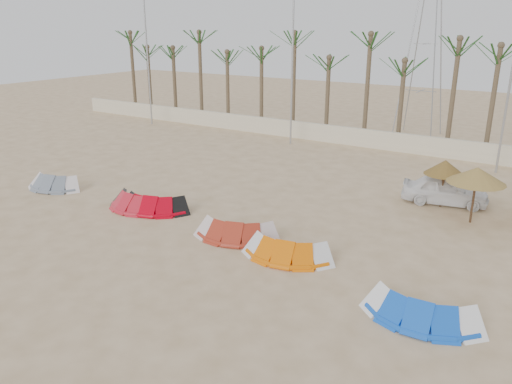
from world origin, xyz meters
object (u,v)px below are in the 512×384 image
Objects in this scene: kite_orange at (291,246)px; car at (445,190)px; kite_red_right at (241,228)px; kite_red_left at (136,200)px; kite_blue at (425,305)px; parasol_left at (445,167)px; kite_red_mid at (158,202)px; kite_grey at (58,181)px; parasol_mid at (477,175)px.

kite_orange is 0.90× the size of car.
kite_orange is 9.88m from car.
car is (6.13, 8.77, 0.27)m from kite_red_right.
kite_red_left is 14.35m from kite_blue.
kite_red_left and kite_red_right have the same top height.
parasol_left is (6.10, 8.24, 1.56)m from kite_red_right.
kite_red_left and kite_blue have the same top height.
kite_red_mid is 7.82m from kite_orange.
kite_grey is 6.87m from kite_red_mid.
kite_red_right is at bearing -5.53° from kite_red_mid.
kite_grey is 20.11m from car.
kite_red_left is 15.56m from parasol_mid.
parasol_mid reaches higher than kite_orange.
car is (-1.60, 1.88, -1.51)m from parasol_mid.
kite_blue is at bearing -5.59° from kite_grey.
kite_red_left is at bearing 179.28° from kite_red_right.
parasol_mid is at bearing 55.45° from kite_orange.
parasol_mid is 0.63× the size of car.
kite_red_mid is 13.71m from parasol_left.
parasol_left is at bearing 140.35° from parasol_mid.
kite_red_right is at bearing 166.31° from kite_blue.
kite_red_left is at bearing 113.09° from car.
kite_orange is (14.61, -0.47, 0.00)m from kite_grey.
kite_orange is 1.55× the size of parasol_left.
kite_red_left is 8.82m from kite_orange.
parasol_mid reaches higher than kite_red_left.
kite_blue is (5.40, -1.49, 0.00)m from kite_orange.
parasol_mid reaches higher than kite_red_mid.
kite_blue is at bearing -15.42° from kite_orange.
kite_red_right is 8.29m from kite_blue.
kite_red_left is (5.81, 0.08, -0.00)m from kite_grey.
kite_red_right is at bearing 0.02° from kite_grey.
parasol_mid is (-0.33, 8.86, 1.78)m from kite_blue.
car is (11.24, 8.28, 0.27)m from kite_red_mid.
car is at bearing 69.41° from kite_orange.
kite_red_left is 14.80m from parasol_left.
kite_grey is 19.91m from parasol_left.
parasol_left is at bearing 100.86° from kite_blue.
parasol_left is (11.21, 7.74, 1.56)m from kite_red_mid.
kite_blue is 9.04m from parasol_mid.
kite_grey is at bearing 174.41° from kite_blue.
kite_orange is 9.12m from parasol_mid.
kite_blue is at bearing -10.57° from kite_red_mid.
kite_red_right is at bearing -0.72° from kite_red_left.
parasol_mid reaches higher than car.
kite_blue is 10.50m from parasol_left.
parasol_mid is at bearing 19.31° from kite_grey.
kite_red_right is 1.08× the size of kite_blue.
kite_red_left is 1.28× the size of parasol_left.
kite_red_right and kite_orange have the same top height.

